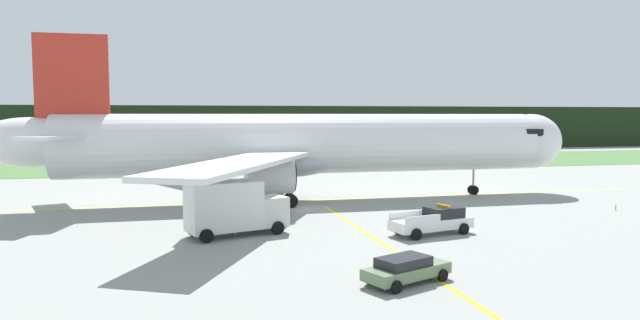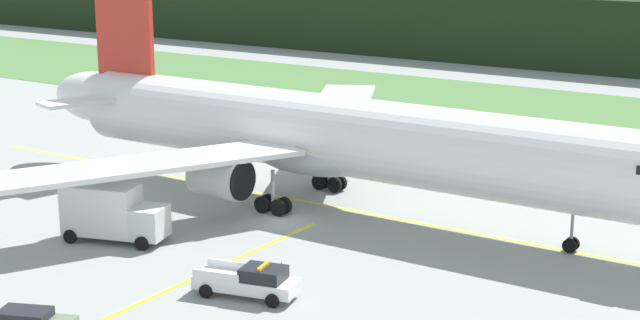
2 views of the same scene
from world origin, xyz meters
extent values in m
plane|color=gray|center=(0.00, 0.00, 0.00)|extent=(320.00, 320.00, 0.00)
cube|color=#4A723B|center=(0.00, 46.51, 0.02)|extent=(320.00, 31.55, 0.04)
cube|color=black|center=(0.00, 79.92, 5.04)|extent=(288.00, 6.78, 10.08)
cube|color=yellow|center=(1.64, 4.96, 0.00)|extent=(71.53, 0.76, 0.01)
cube|color=yellow|center=(2.30, -17.63, 0.00)|extent=(0.54, 37.13, 0.01)
cylinder|color=silver|center=(1.64, 4.96, 5.33)|extent=(44.74, 5.88, 5.59)
ellipsoid|color=silver|center=(-22.39, 4.80, 5.75)|extent=(8.98, 4.25, 4.19)
ellipsoid|color=#AAB2BD|center=(-0.60, 4.94, 3.79)|extent=(10.31, 5.94, 3.08)
cube|color=silver|center=(-6.10, 16.91, 4.63)|extent=(14.00, 21.52, 0.35)
cylinder|color=#AEAEAE|center=(-3.30, 12.24, 3.22)|extent=(3.74, 2.94, 2.92)
cylinder|color=black|center=(-1.39, 12.25, 3.22)|extent=(0.14, 2.68, 2.68)
cube|color=silver|center=(-5.95, -7.09, 4.63)|extent=(13.78, 21.59, 0.35)
cylinder|color=#AEAEAE|center=(-3.20, -2.39, 3.22)|extent=(3.74, 2.94, 2.92)
cylinder|color=black|center=(-1.29, -2.38, 3.22)|extent=(0.14, 2.68, 2.68)
cube|color=red|center=(-18.94, 4.82, 10.65)|extent=(5.93, 0.48, 8.40)
cube|color=silver|center=(-19.46, 8.72, 6.31)|extent=(4.94, 7.88, 0.28)
cube|color=silver|center=(-19.41, 0.92, 6.31)|extent=(4.86, 7.88, 0.28)
cylinder|color=gray|center=(18.62, 5.06, 1.71)|extent=(0.20, 0.20, 2.53)
cylinder|color=black|center=(18.62, 5.32, 0.45)|extent=(0.90, 0.23, 0.90)
cylinder|color=black|center=(18.62, 4.80, 0.45)|extent=(0.90, 0.23, 0.90)
cylinder|color=gray|center=(-1.62, 8.57, 1.86)|extent=(0.28, 0.28, 2.53)
cylinder|color=black|center=(-0.92, 8.23, 0.60)|extent=(1.20, 0.31, 1.20)
cylinder|color=black|center=(-0.93, 8.93, 0.60)|extent=(1.20, 0.31, 1.20)
cylinder|color=black|center=(-2.32, 8.22, 0.60)|extent=(1.20, 0.31, 1.20)
cylinder|color=black|center=(-2.33, 8.92, 0.60)|extent=(1.20, 0.31, 1.20)
cylinder|color=gray|center=(-1.58, 1.30, 1.86)|extent=(0.28, 0.28, 2.53)
cylinder|color=black|center=(-0.88, 1.65, 0.60)|extent=(1.20, 0.31, 1.20)
cylinder|color=black|center=(-0.87, 0.95, 0.60)|extent=(1.20, 0.31, 1.20)
cylinder|color=black|center=(-2.28, 1.65, 0.60)|extent=(1.20, 0.31, 1.20)
cylinder|color=black|center=(-2.27, 0.95, 0.60)|extent=(1.20, 0.31, 1.20)
cube|color=white|center=(6.41, -11.90, 0.73)|extent=(6.05, 3.21, 0.70)
cube|color=black|center=(7.41, -11.66, 1.43)|extent=(2.65, 2.26, 0.70)
cube|color=white|center=(4.85, -11.34, 1.31)|extent=(2.71, 0.74, 0.45)
cube|color=white|center=(5.27, -13.11, 1.31)|extent=(2.71, 0.74, 0.45)
cube|color=orange|center=(7.41, -11.66, 1.86)|extent=(0.51, 1.35, 0.16)
cylinder|color=black|center=(8.08, -10.49, 0.38)|extent=(0.80, 0.41, 0.76)
cylinder|color=black|center=(8.54, -12.39, 0.38)|extent=(0.80, 0.41, 0.76)
cylinder|color=black|center=(4.27, -11.40, 0.38)|extent=(0.80, 0.41, 0.76)
cylinder|color=black|center=(4.73, -13.31, 0.38)|extent=(0.80, 0.41, 0.76)
cube|color=silver|center=(-4.05, -8.43, 1.45)|extent=(2.55, 2.87, 2.00)
cube|color=silver|center=(-7.22, -9.46, 2.05)|extent=(5.27, 3.75, 3.21)
cylinder|color=#99999E|center=(-6.31, -9.16, 0.36)|extent=(0.76, 0.33, 1.04)
cylinder|color=#99999E|center=(-8.12, -9.75, 0.36)|extent=(0.76, 0.33, 1.04)
cylinder|color=black|center=(-4.41, -7.29, 0.45)|extent=(0.94, 0.52, 0.90)
cylinder|color=black|center=(-3.68, -9.57, 0.45)|extent=(0.94, 0.52, 0.90)
cylinder|color=black|center=(-9.17, -8.83, 0.45)|extent=(0.94, 0.52, 0.90)
cylinder|color=black|center=(-8.44, -11.11, 0.45)|extent=(0.94, 0.52, 0.90)
cube|color=black|center=(0.45, -21.94, 1.08)|extent=(2.90, 2.40, 0.45)
cylinder|color=black|center=(-1.13, -21.67, 0.30)|extent=(0.62, 0.41, 0.60)
cube|color=black|center=(6.00, -8.10, 0.01)|extent=(0.66, 0.66, 0.03)
cone|color=orange|center=(6.00, -8.10, 0.42)|extent=(0.50, 0.50, 0.79)
camera|label=1|loc=(-9.37, -46.63, 8.01)|focal=31.63mm
camera|label=2|loc=(36.85, -50.05, 19.66)|focal=53.38mm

